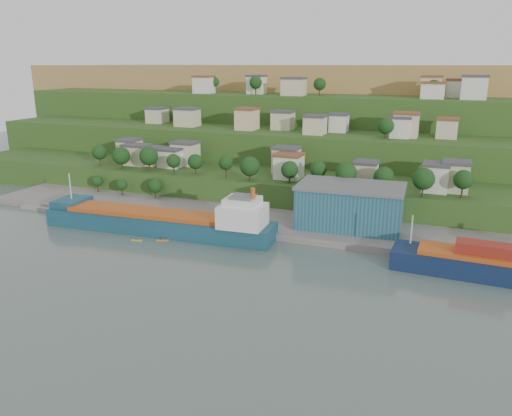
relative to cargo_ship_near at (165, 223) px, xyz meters
The scene contains 10 objects.
ground 17.16m from the cargo_ship_near, 33.92° to the right, with size 500.00×500.00×0.00m, color #465552.
quay 38.87m from the cargo_ship_near, 28.63° to the left, with size 220.00×26.00×4.00m, color slate.
pebble_beach 42.97m from the cargo_ship_near, 162.95° to the left, with size 40.00×18.00×2.40m, color slate.
hillside 159.88m from the cargo_ship_near, 84.96° to the left, with size 360.00×211.11×96.00m.
cargo_ship_near is the anchor object (origin of this frame).
warehouse 55.81m from the cargo_ship_near, 21.94° to the left, with size 31.84×20.41×12.80m.
caravan 44.19m from the cargo_ship_near, 161.86° to the left, with size 6.24×2.60×2.91m, color silver.
dinghy 26.28m from the cargo_ship_near, 162.44° to the left, with size 4.48×1.68×0.90m, color silver.
kayak_orange 7.52m from the cargo_ship_near, 64.23° to the right, with size 3.48×1.89×0.88m.
kayak_yellow 10.22m from the cargo_ship_near, 113.39° to the right, with size 3.28×1.17×0.81m.
Camera 1 is at (63.94, -112.87, 49.22)m, focal length 35.00 mm.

